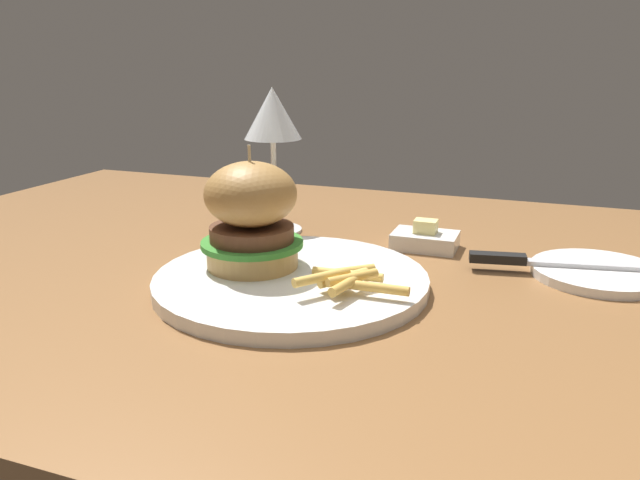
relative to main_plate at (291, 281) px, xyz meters
The scene contains 8 objects.
dining_table 0.13m from the main_plate, 97.47° to the left, with size 1.23×0.81×0.74m.
main_plate is the anchor object (origin of this frame).
burger_sandwich 0.08m from the main_plate, 168.39° to the left, with size 0.11×0.11×0.13m.
fries_pile 0.07m from the main_plate, 15.79° to the right, with size 0.11×0.11×0.02m.
wine_glass 0.25m from the main_plate, 118.90° to the left, with size 0.07×0.07×0.19m.
bread_plate 0.33m from the main_plate, 25.90° to the left, with size 0.14×0.14×0.01m, color white.
table_knife 0.28m from the main_plate, 28.67° to the left, with size 0.21×0.05×0.01m.
butter_dish 0.21m from the main_plate, 60.55° to the left, with size 0.08×0.05×0.04m.
Camera 1 is at (0.25, -0.63, 0.97)m, focal length 35.00 mm.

